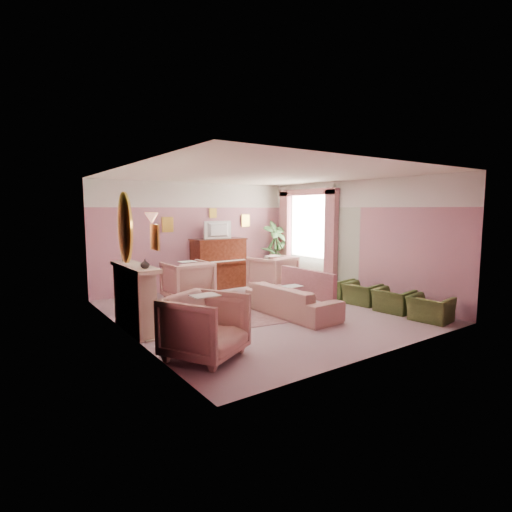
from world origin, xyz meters
TOP-DOWN VIEW (x-y plane):
  - floor at (0.00, 0.00)m, footprint 5.50×6.00m
  - ceiling at (0.00, 0.00)m, footprint 5.50×6.00m
  - wall_back at (0.00, 3.00)m, footprint 5.50×0.02m
  - wall_front at (0.00, -3.00)m, footprint 5.50×0.02m
  - wall_left at (-2.75, 0.00)m, footprint 0.02×6.00m
  - wall_right at (2.75, 0.00)m, footprint 0.02×6.00m
  - picture_rail_band at (0.00, 2.99)m, footprint 5.50×0.01m
  - stripe_panel at (2.73, 1.30)m, footprint 0.01×3.00m
  - fireplace_surround at (-2.59, 0.20)m, footprint 0.30×1.40m
  - fireplace_inset at (-2.49, 0.20)m, footprint 0.18×0.72m
  - fire_ember at (-2.45, 0.20)m, footprint 0.06×0.54m
  - mantel_shelf at (-2.56, 0.20)m, footprint 0.40×1.55m
  - hearth at (-2.39, 0.20)m, footprint 0.55×1.50m
  - mirror_frame at (-2.70, 0.20)m, footprint 0.04×0.72m
  - mirror_glass at (-2.67, 0.20)m, footprint 0.01×0.60m
  - sconce_shade at (-2.62, -0.85)m, footprint 0.20×0.20m
  - piano at (0.50, 2.68)m, footprint 1.40×0.60m
  - piano_keyshelf at (0.50, 2.33)m, footprint 1.30×0.12m
  - piano_keys at (0.50, 2.33)m, footprint 1.20×0.08m
  - piano_top at (0.50, 2.68)m, footprint 1.45×0.65m
  - television at (0.50, 2.63)m, footprint 0.80×0.12m
  - print_back_left at (-0.80, 2.96)m, footprint 0.30×0.03m
  - print_back_right at (1.55, 2.96)m, footprint 0.26×0.03m
  - print_back_mid at (0.50, 2.96)m, footprint 0.22×0.03m
  - print_left_wall at (-2.71, -1.20)m, footprint 0.03×0.28m
  - window_blind at (2.70, 1.55)m, footprint 0.03×1.40m
  - curtain_left at (2.62, 0.63)m, footprint 0.16×0.34m
  - curtain_right at (2.62, 2.47)m, footprint 0.16×0.34m
  - pelmet at (2.62, 1.55)m, footprint 0.16×2.20m
  - mantel_plant at (-2.55, 0.75)m, footprint 0.16×0.16m
  - mantel_vase at (-2.55, -0.30)m, footprint 0.16×0.16m
  - area_rug at (-0.90, 0.06)m, footprint 2.74×2.15m
  - coffee_table at (-1.02, 0.07)m, footprint 1.04×0.59m
  - table_paper at (-0.97, 0.07)m, footprint 0.35×0.28m
  - sofa at (0.31, -0.59)m, footprint 0.69×2.06m
  - sofa_throw at (0.71, -0.59)m, footprint 0.10×1.56m
  - floral_armchair_left at (-0.82, 1.81)m, footprint 0.98×0.98m
  - floral_armchair_right at (1.44, 1.54)m, footprint 0.98×0.98m
  - floral_armchair_front at (-2.18, -1.65)m, footprint 0.98×0.98m
  - olive_chair_a at (2.18, -2.42)m, footprint 0.51×0.73m
  - olive_chair_b at (2.18, -1.60)m, footprint 0.51×0.73m
  - olive_chair_c at (2.18, -0.78)m, footprint 0.51×0.73m
  - olive_chair_d at (2.18, 0.04)m, footprint 0.51×0.73m
  - side_table at (2.31, 2.64)m, footprint 0.52×0.52m
  - side_plant_big at (2.31, 2.64)m, footprint 0.30×0.30m
  - side_plant_small at (2.43, 2.54)m, footprint 0.16×0.16m
  - palm_pot at (2.24, 2.44)m, footprint 0.34×0.34m
  - palm_plant at (2.24, 2.44)m, footprint 0.76×0.76m

SIDE VIEW (x-z plane):
  - floor at x=0.00m, z-range -0.01..0.01m
  - area_rug at x=-0.90m, z-range 0.00..0.01m
  - hearth at x=-2.39m, z-range 0.00..0.02m
  - palm_pot at x=2.24m, z-range 0.00..0.34m
  - fire_ember at x=-2.45m, z-range 0.17..0.27m
  - coffee_table at x=-1.02m, z-range 0.00..0.45m
  - olive_chair_a at x=2.18m, z-range 0.00..0.63m
  - olive_chair_b at x=2.18m, z-range 0.00..0.63m
  - olive_chair_c at x=2.18m, z-range 0.00..0.63m
  - olive_chair_d at x=2.18m, z-range 0.00..0.63m
  - side_table at x=2.31m, z-range 0.00..0.70m
  - fireplace_inset at x=-2.49m, z-range 0.06..0.74m
  - sofa at x=0.31m, z-range 0.00..0.83m
  - table_paper at x=-0.97m, z-range 0.45..0.46m
  - floral_armchair_left at x=-0.82m, z-range 0.00..1.02m
  - floral_armchair_right at x=1.44m, z-range 0.00..1.02m
  - floral_armchair_front at x=-2.18m, z-range 0.00..1.02m
  - fireplace_surround at x=-2.59m, z-range 0.00..1.10m
  - sofa_throw at x=0.71m, z-range 0.31..0.89m
  - piano at x=0.50m, z-range 0.00..1.30m
  - piano_keyshelf at x=0.50m, z-range 0.69..0.75m
  - piano_keys at x=0.50m, z-range 0.75..0.77m
  - side_plant_small at x=2.43m, z-range 0.70..0.98m
  - side_plant_big at x=2.31m, z-range 0.70..1.04m
  - palm_plant at x=2.24m, z-range 0.34..1.78m
  - stripe_panel at x=2.73m, z-range 0.00..2.15m
  - mantel_shelf at x=-2.56m, z-range 1.09..1.16m
  - mantel_vase at x=-2.55m, z-range 1.15..1.31m
  - mantel_plant at x=-2.55m, z-range 1.15..1.43m
  - curtain_left at x=2.62m, z-range 0.00..2.60m
  - curtain_right at x=2.62m, z-range 0.00..2.60m
  - piano_top at x=0.50m, z-range 1.29..1.33m
  - wall_back at x=0.00m, z-range 0.00..2.80m
  - wall_front at x=0.00m, z-range 0.00..2.80m
  - wall_left at x=-2.75m, z-range 0.00..2.80m
  - wall_right at x=2.75m, z-range 0.00..2.80m
  - television at x=0.50m, z-range 1.36..1.84m
  - window_blind at x=2.70m, z-range 0.80..2.60m
  - print_back_left at x=-0.80m, z-range 1.53..1.91m
  - print_left_wall at x=-2.71m, z-range 1.54..1.90m
  - print_back_right at x=1.55m, z-range 1.61..1.95m
  - mirror_frame at x=-2.70m, z-range 1.20..2.40m
  - mirror_glass at x=-2.67m, z-range 1.27..2.33m
  - sconce_shade at x=-2.62m, z-range 1.90..2.06m
  - print_back_mid at x=0.50m, z-range 1.87..2.13m
  - picture_rail_band at x=0.00m, z-range 2.15..2.80m
  - pelmet at x=2.62m, z-range 2.48..2.64m
  - ceiling at x=0.00m, z-range 2.79..2.80m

